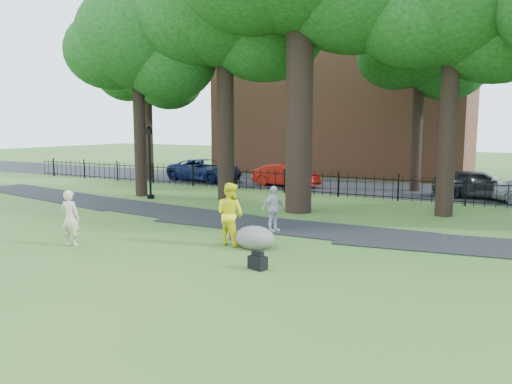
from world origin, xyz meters
The scene contains 16 objects.
ground centered at (0.00, 0.00, 0.00)m, with size 120.00×120.00×0.00m, color #2E5D20.
footpath centered at (1.00, 3.90, 0.00)m, with size 36.00×2.60×0.03m, color black.
street centered at (0.00, 16.00, 0.00)m, with size 80.00×7.00×0.02m, color black.
iron_fence centered at (0.00, 12.00, 0.60)m, with size 44.00×0.04×1.20m.
brick_building centered at (-4.00, 24.00, 6.00)m, with size 18.00×8.00×12.00m, color brown.
tree_row centered at (0.52, 8.40, 8.15)m, with size 26.82×7.96×12.42m.
woman centered at (-3.72, -1.66, 0.85)m, with size 0.62×0.41×1.70m, color beige.
man centered at (0.50, 0.73, 0.96)m, with size 0.93×0.72×1.91m, color yellow.
pedestrian centered at (0.82, 3.00, 0.79)m, with size 0.93×0.39×1.58m, color #BCBBC1.
boulder centered at (1.35, 0.72, 0.36)m, with size 1.24×0.93×0.72m, color #5C574C.
lamppost centered at (-7.94, 6.97, 1.76)m, with size 0.36×0.36×3.59m.
backpack centered at (2.47, -1.16, 0.17)m, with size 0.46×0.29×0.34m, color black.
red_bag centered at (0.36, 1.34, 0.13)m, with size 0.39×0.24×0.27m, color maroon.
red_sedan centered at (-4.08, 14.46, 0.67)m, with size 1.41×4.04×1.33m, color #9C130C.
navy_van centered at (-9.89, 14.54, 0.71)m, with size 2.36×5.12×1.42m, color #0D1741.
grey_car centered at (6.25, 14.80, 0.72)m, with size 1.70×4.21×1.44m, color black.
Camera 1 is at (8.32, -11.98, 3.66)m, focal length 35.00 mm.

